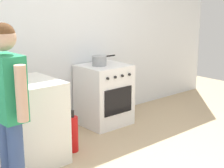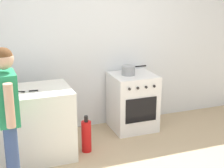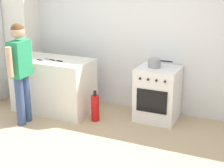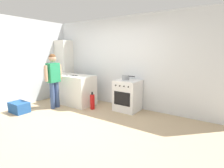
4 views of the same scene
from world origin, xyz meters
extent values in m
plane|color=tan|center=(0.00, 0.00, 0.00)|extent=(8.00, 8.00, 0.00)
cube|color=silver|center=(0.00, 1.95, 1.30)|extent=(6.00, 0.10, 2.60)
cube|color=silver|center=(-2.60, 0.40, 1.30)|extent=(0.10, 3.10, 2.60)
cube|color=silver|center=(-1.35, 1.20, 0.45)|extent=(1.30, 0.70, 0.90)
cube|color=white|center=(0.35, 1.58, 0.42)|extent=(0.64, 0.60, 0.85)
cube|color=black|center=(0.35, 1.27, 0.40)|extent=(0.48, 0.01, 0.36)
cylinder|color=black|center=(0.21, 1.46, 0.85)|extent=(0.20, 0.20, 0.01)
cylinder|color=black|center=(0.49, 1.46, 0.85)|extent=(0.20, 0.20, 0.01)
cylinder|color=black|center=(0.21, 1.70, 0.85)|extent=(0.20, 0.20, 0.01)
cylinder|color=black|center=(0.49, 1.70, 0.85)|extent=(0.20, 0.20, 0.01)
cylinder|color=black|center=(0.16, 1.26, 0.74)|extent=(0.04, 0.02, 0.04)
cylinder|color=black|center=(0.29, 1.26, 0.74)|extent=(0.04, 0.02, 0.04)
cylinder|color=black|center=(0.41, 1.26, 0.74)|extent=(0.04, 0.02, 0.04)
cylinder|color=black|center=(0.54, 1.26, 0.74)|extent=(0.04, 0.02, 0.04)
cylinder|color=gray|center=(0.28, 1.58, 0.92)|extent=(0.20, 0.20, 0.13)
cylinder|color=black|center=(0.47, 1.58, 0.96)|extent=(0.18, 0.02, 0.02)
cube|color=silver|center=(-1.43, 1.18, 0.90)|extent=(0.14, 0.07, 0.01)
cube|color=black|center=(-1.31, 1.14, 0.91)|extent=(0.11, 0.06, 0.01)
cube|color=silver|center=(-1.33, 1.15, 0.90)|extent=(0.24, 0.06, 0.01)
cube|color=black|center=(-1.16, 1.13, 0.91)|extent=(0.11, 0.04, 0.01)
cube|color=silver|center=(-1.34, 1.00, 0.90)|extent=(0.20, 0.09, 0.01)
cube|color=black|center=(-1.49, 1.05, 0.91)|extent=(0.11, 0.06, 0.01)
cylinder|color=#384C7A|center=(-1.49, 0.50, 0.38)|extent=(0.13, 0.13, 0.76)
cylinder|color=#384C7A|center=(-1.50, 0.66, 0.38)|extent=(0.13, 0.13, 0.76)
cube|color=#268C59|center=(-1.50, 0.58, 1.03)|extent=(0.21, 0.35, 0.54)
cylinder|color=tan|center=(-1.49, 0.34, 1.03)|extent=(0.09, 0.09, 0.44)
cylinder|color=tan|center=(-1.50, 0.82, 1.03)|extent=(0.09, 0.09, 0.44)
sphere|color=tan|center=(-1.50, 0.58, 1.44)|extent=(0.21, 0.21, 0.21)
sphere|color=brown|center=(-1.50, 0.58, 1.46)|extent=(0.20, 0.20, 0.20)
cylinder|color=red|center=(-0.52, 1.10, 0.21)|extent=(0.13, 0.13, 0.42)
cylinder|color=black|center=(-0.52, 1.10, 0.46)|extent=(0.05, 0.05, 0.08)
cube|color=#235193|center=(-1.97, -0.22, 0.14)|extent=(0.52, 0.36, 0.28)
cube|color=silver|center=(-2.30, 1.68, 1.00)|extent=(0.48, 0.44, 2.00)
camera|label=1|loc=(-2.61, -2.01, 1.72)|focal=55.00mm
camera|label=2|loc=(-1.64, -2.87, 2.17)|focal=55.00mm
camera|label=3|loc=(1.80, -3.38, 2.23)|focal=55.00mm
camera|label=4|loc=(2.64, -2.53, 1.63)|focal=28.00mm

